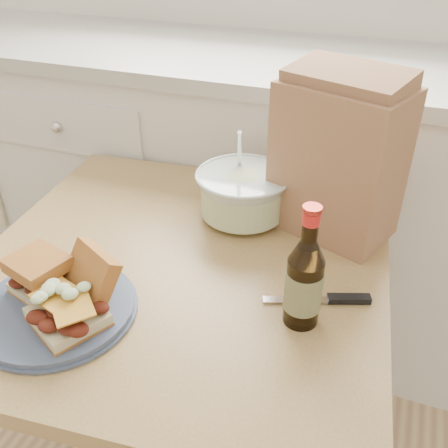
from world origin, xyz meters
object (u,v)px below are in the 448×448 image
(plate, at_px, (57,309))
(paper_bag, at_px, (338,162))
(coleslaw_bowl, at_px, (243,196))
(beer_bottle, at_px, (304,281))
(dining_table, at_px, (183,297))

(plate, relative_size, paper_bag, 0.85)
(coleslaw_bowl, bearing_deg, beer_bottle, -54.67)
(plate, bearing_deg, coleslaw_bowl, 63.85)
(plate, height_order, coleslaw_bowl, coleslaw_bowl)
(paper_bag, bearing_deg, beer_bottle, -68.68)
(plate, height_order, paper_bag, paper_bag)
(dining_table, distance_m, coleslaw_bowl, 0.26)
(coleslaw_bowl, distance_m, beer_bottle, 0.36)
(plate, distance_m, beer_bottle, 0.44)
(dining_table, bearing_deg, paper_bag, 35.40)
(dining_table, relative_size, beer_bottle, 3.90)
(paper_bag, bearing_deg, coleslaw_bowl, -152.10)
(dining_table, bearing_deg, plate, -128.40)
(beer_bottle, xyz_separation_m, paper_bag, (-0.01, 0.32, 0.08))
(dining_table, bearing_deg, beer_bottle, -23.41)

